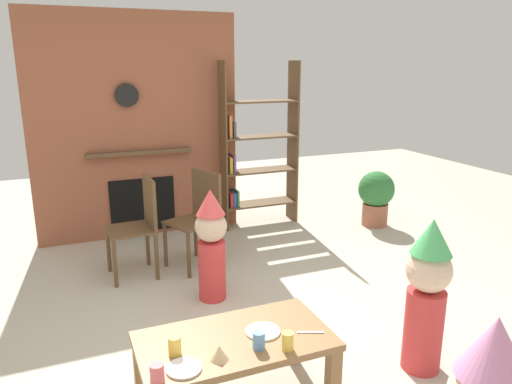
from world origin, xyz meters
The scene contains 17 objects.
ground_plane centered at (0.00, 0.00, 0.00)m, with size 12.00×12.00×0.00m, color #BCB29E.
brick_fireplace_feature centered at (-0.34, 2.60, 1.19)m, with size 2.20×0.28×2.40m.
bookshelf centered at (0.95, 2.40, 0.87)m, with size 0.90×0.28×1.90m.
coffee_table centered at (-0.35, -0.51, 0.35)m, with size 1.06×0.57×0.42m.
paper_cup_near_left centered at (-0.13, -0.72, 0.47)m, with size 0.06×0.06×0.10m, color #F2CC4C.
paper_cup_near_right centered at (-0.68, -0.53, 0.47)m, with size 0.07×0.07×0.10m, color #F2CC4C.
paper_cup_center centered at (-0.81, -0.73, 0.47)m, with size 0.07×0.07×0.10m, color #E5666B.
paper_cup_far_left centered at (-0.26, -0.65, 0.47)m, with size 0.07×0.07×0.09m, color #669EE0.
paper_plate_front centered at (-0.67, -0.68, 0.43)m, with size 0.18×0.18×0.01m, color white.
paper_plate_rear centered at (-0.18, -0.51, 0.43)m, with size 0.19×0.19×0.01m, color white.
birthday_cake_slice centered at (-0.49, -0.66, 0.46)m, with size 0.10×0.10×0.08m, color #EAC68C.
table_fork centered at (0.06, -0.62, 0.42)m, with size 0.15×0.02×0.01m, color silver.
child_in_pink centered at (0.85, -0.63, 0.52)m, with size 0.27×0.27×0.99m.
child_by_the_chairs centered at (-0.09, 0.77, 0.49)m, with size 0.26×0.26×0.92m.
dining_chair_left centered at (-0.53, 1.47, 0.51)m, with size 0.42×0.42×0.90m.
dining_chair_middle centered at (0.02, 1.49, 0.51)m, with size 0.52×0.52×0.90m.
potted_plant_tall centered at (2.26, 1.82, 0.37)m, with size 0.42×0.42×0.65m.
Camera 1 is at (-1.13, -2.72, 1.87)m, focal length 33.91 mm.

